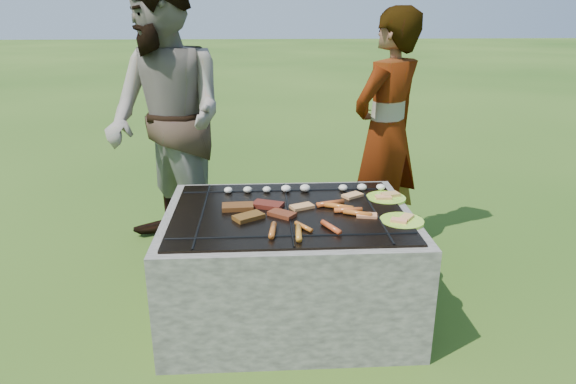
% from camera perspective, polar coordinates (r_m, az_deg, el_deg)
% --- Properties ---
extents(lawn, '(60.00, 60.00, 0.00)m').
position_cam_1_polar(lawn, '(2.97, 0.06, -13.16)').
color(lawn, '#224711').
rests_on(lawn, ground).
extents(fire_pit, '(1.30, 1.00, 0.62)m').
position_cam_1_polar(fire_pit, '(2.83, 0.06, -8.34)').
color(fire_pit, gray).
rests_on(fire_pit, ground).
extents(mushrooms, '(0.94, 0.06, 0.04)m').
position_cam_1_polar(mushrooms, '(2.98, 2.10, 0.41)').
color(mushrooms, '#EEE5C9').
rests_on(mushrooms, fire_pit).
extents(pork_slabs, '(0.39, 0.31, 0.02)m').
position_cam_1_polar(pork_slabs, '(2.68, -3.53, -1.97)').
color(pork_slabs, brown).
rests_on(pork_slabs, fire_pit).
extents(sausages, '(0.54, 0.50, 0.03)m').
position_cam_1_polar(sausages, '(2.58, 4.01, -2.86)').
color(sausages, '#C24E20').
rests_on(sausages, fire_pit).
extents(bread_on_grate, '(0.45, 0.40, 0.02)m').
position_cam_1_polar(bread_on_grate, '(2.77, 5.36, -1.42)').
color(bread_on_grate, tan).
rests_on(bread_on_grate, fire_pit).
extents(plate_far, '(0.28, 0.28, 0.03)m').
position_cam_1_polar(plate_far, '(2.94, 10.85, -0.62)').
color(plate_far, '#FCFF3C').
rests_on(plate_far, fire_pit).
extents(plate_near, '(0.23, 0.23, 0.03)m').
position_cam_1_polar(plate_near, '(2.64, 12.54, -3.15)').
color(plate_near, '#EAFF3C').
rests_on(plate_near, fire_pit).
extents(cook, '(0.71, 0.68, 1.64)m').
position_cam_1_polar(cook, '(3.60, 10.88, 6.54)').
color(cook, gray).
rests_on(cook, ground).
extents(bystander, '(1.13, 1.14, 1.86)m').
position_cam_1_polar(bystander, '(3.44, -13.37, 7.67)').
color(bystander, gray).
rests_on(bystander, ground).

